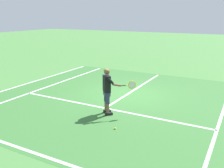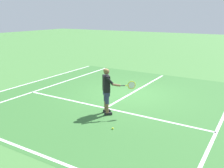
% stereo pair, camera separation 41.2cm
% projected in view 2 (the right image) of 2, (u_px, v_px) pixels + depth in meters
% --- Properties ---
extents(ground_plane, '(80.00, 80.00, 0.00)m').
position_uv_depth(ground_plane, '(130.00, 94.00, 11.75)').
color(ground_plane, '#477F3D').
extents(court_inner_surface, '(10.98, 10.59, 0.00)m').
position_uv_depth(court_inner_surface, '(122.00, 99.00, 11.05)').
color(court_inner_surface, '#387033').
rests_on(court_inner_surface, ground).
extents(line_baseline, '(10.98, 0.10, 0.01)m').
position_uv_depth(line_baseline, '(30.00, 151.00, 6.85)').
color(line_baseline, white).
rests_on(line_baseline, ground).
extents(line_service, '(8.23, 0.10, 0.01)m').
position_uv_depth(line_service, '(105.00, 108.00, 9.97)').
color(line_service, white).
rests_on(line_service, ground).
extents(line_centre_service, '(0.10, 6.40, 0.01)m').
position_uv_depth(line_centre_service, '(140.00, 88.00, 12.61)').
color(line_centre_service, white).
rests_on(line_centre_service, ground).
extents(line_singles_left, '(0.10, 10.19, 0.01)m').
position_uv_depth(line_singles_left, '(52.00, 86.00, 13.10)').
color(line_singles_left, white).
rests_on(line_singles_left, ground).
extents(line_singles_right, '(0.10, 10.19, 0.01)m').
position_uv_depth(line_singles_right, '(223.00, 118.00, 9.00)').
color(line_singles_right, white).
rests_on(line_singles_right, ground).
extents(line_doubles_left, '(0.10, 10.19, 0.01)m').
position_uv_depth(line_doubles_left, '(34.00, 82.00, 13.79)').
color(line_doubles_left, white).
rests_on(line_doubles_left, ground).
extents(tennis_player, '(1.17, 0.72, 1.71)m').
position_uv_depth(tennis_player, '(107.00, 88.00, 9.16)').
color(tennis_player, black).
rests_on(tennis_player, ground).
extents(tennis_ball_near_feet, '(0.07, 0.07, 0.07)m').
position_uv_depth(tennis_ball_near_feet, '(113.00, 128.00, 8.13)').
color(tennis_ball_near_feet, '#CCE02D').
rests_on(tennis_ball_near_feet, ground).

